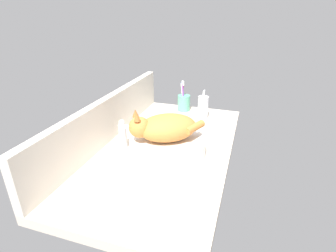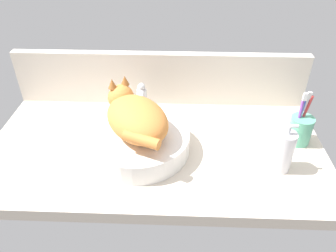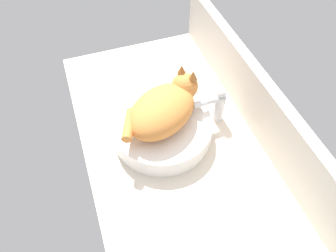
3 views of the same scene
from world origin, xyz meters
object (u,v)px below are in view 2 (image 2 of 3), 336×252
(cat, at_px, (135,116))
(soap_dispenser, at_px, (283,151))
(faucet, at_px, (142,100))
(sink_basin, at_px, (139,142))
(toothbrush_cup, at_px, (300,129))

(cat, height_order, soap_dispenser, cat)
(cat, relative_size, faucet, 2.22)
(sink_basin, xyz_separation_m, cat, (-0.01, 0.01, 0.09))
(sink_basin, relative_size, soap_dispenser, 2.00)
(sink_basin, bearing_deg, soap_dispenser, -8.91)
(sink_basin, distance_m, faucet, 0.20)
(faucet, height_order, toothbrush_cup, toothbrush_cup)
(faucet, bearing_deg, toothbrush_cup, -13.52)
(soap_dispenser, bearing_deg, sink_basin, 171.09)
(sink_basin, xyz_separation_m, soap_dispenser, (0.44, -0.07, 0.03))
(cat, distance_m, faucet, 0.19)
(cat, xyz_separation_m, toothbrush_cup, (0.54, 0.06, -0.07))
(faucet, relative_size, toothbrush_cup, 0.73)
(faucet, bearing_deg, soap_dispenser, -30.73)
(sink_basin, distance_m, toothbrush_cup, 0.54)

